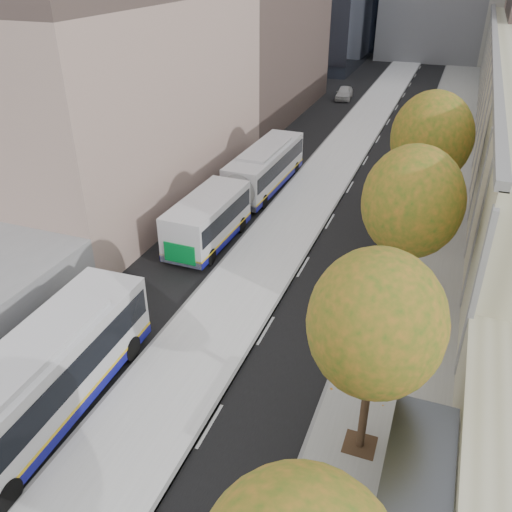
% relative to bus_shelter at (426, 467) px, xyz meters
% --- Properties ---
extents(bus_platform, '(4.25, 150.00, 0.15)m').
position_rel_bus_shelter_xyz_m(bus_platform, '(-9.56, 24.04, -2.11)').
color(bus_platform, silver).
rests_on(bus_platform, ground).
extents(sidewalk, '(4.75, 150.00, 0.08)m').
position_rel_bus_shelter_xyz_m(sidewalk, '(-1.56, 24.04, -2.15)').
color(sidewalk, gray).
rests_on(sidewalk, ground).
extents(bus_shelter, '(1.90, 4.40, 2.53)m').
position_rel_bus_shelter_xyz_m(bus_shelter, '(0.00, 0.00, 0.00)').
color(bus_shelter, '#383A3F').
rests_on(bus_shelter, sidewalk).
extents(tree_c, '(4.20, 4.20, 7.28)m').
position_rel_bus_shelter_xyz_m(tree_c, '(-2.09, 2.04, 3.06)').
color(tree_c, black).
rests_on(tree_c, sidewalk).
extents(tree_d, '(4.40, 4.40, 7.60)m').
position_rel_bus_shelter_xyz_m(tree_d, '(-2.09, 11.04, 3.28)').
color(tree_d, black).
rests_on(tree_d, sidewalk).
extents(tree_e, '(4.60, 4.60, 7.92)m').
position_rel_bus_shelter_xyz_m(tree_e, '(-2.09, 20.04, 3.50)').
color(tree_e, black).
rests_on(tree_e, sidewalk).
extents(bus_far, '(2.92, 17.26, 2.87)m').
position_rel_bus_shelter_xyz_m(bus_far, '(-13.11, 18.89, -0.62)').
color(bus_far, silver).
rests_on(bus_far, ground).
extents(distant_car, '(2.00, 4.25, 1.40)m').
position_rel_bus_shelter_xyz_m(distant_car, '(-13.53, 50.74, -1.49)').
color(distant_car, '#BBBBBB').
rests_on(distant_car, ground).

